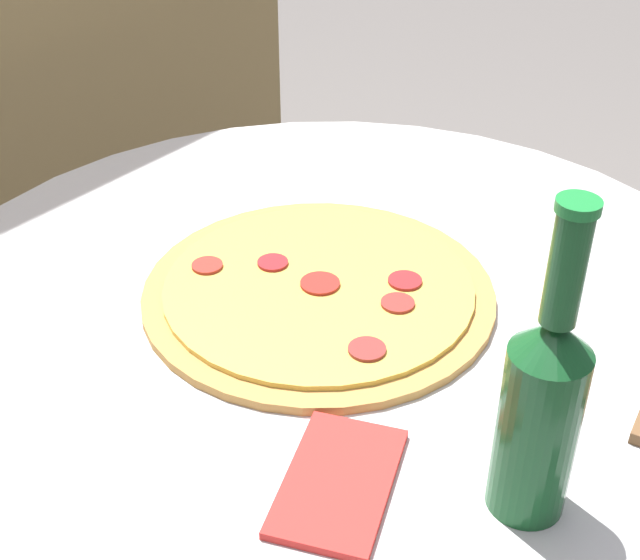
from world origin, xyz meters
The scene contains 4 objects.
table centered at (0.00, 0.00, 0.55)m, with size 0.94×0.94×0.71m.
pizza centered at (0.00, 0.02, 0.72)m, with size 0.38×0.38×0.02m.
beer_bottle centered at (-0.12, -0.29, 0.81)m, with size 0.06×0.06×0.28m.
napkin centered at (-0.20, -0.16, 0.71)m, with size 0.17×0.13×0.01m.
Camera 1 is at (-0.62, -0.46, 1.26)m, focal length 50.00 mm.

